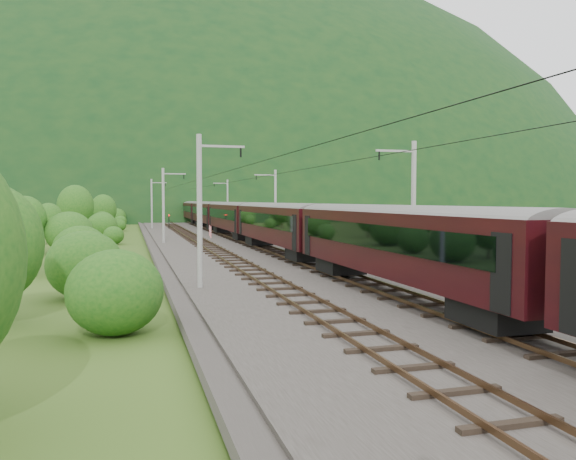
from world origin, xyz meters
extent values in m
plane|color=#355219|center=(0.00, 0.00, 0.00)|extent=(600.00, 600.00, 0.00)
cube|color=#38332D|center=(0.00, 10.00, 0.15)|extent=(14.00, 220.00, 0.30)
cube|color=brown|center=(-3.12, 10.00, 0.49)|extent=(0.08, 220.00, 0.15)
cube|color=brown|center=(-1.68, 10.00, 0.49)|extent=(0.08, 220.00, 0.15)
cube|color=black|center=(-2.40, 10.00, 0.36)|extent=(2.40, 220.00, 0.12)
cube|color=brown|center=(1.68, 10.00, 0.49)|extent=(0.08, 220.00, 0.15)
cube|color=brown|center=(3.12, 10.00, 0.49)|extent=(0.08, 220.00, 0.15)
cube|color=black|center=(2.40, 10.00, 0.36)|extent=(2.40, 220.00, 0.12)
cylinder|color=gray|center=(-6.20, 0.00, 4.30)|extent=(0.28, 0.28, 8.00)
cube|color=gray|center=(-5.00, 0.00, 7.70)|extent=(2.40, 0.12, 0.12)
cylinder|color=black|center=(-4.00, 0.00, 7.40)|extent=(0.10, 0.10, 0.50)
cylinder|color=gray|center=(-6.20, 32.00, 4.30)|extent=(0.28, 0.28, 8.00)
cube|color=gray|center=(-5.00, 32.00, 7.70)|extent=(2.40, 0.12, 0.12)
cylinder|color=black|center=(-4.00, 32.00, 7.40)|extent=(0.10, 0.10, 0.50)
cylinder|color=gray|center=(-6.20, 64.00, 4.30)|extent=(0.28, 0.28, 8.00)
cube|color=gray|center=(-5.00, 64.00, 7.70)|extent=(2.40, 0.12, 0.12)
cylinder|color=black|center=(-4.00, 64.00, 7.40)|extent=(0.10, 0.10, 0.50)
cylinder|color=gray|center=(-6.20, 96.00, 4.30)|extent=(0.28, 0.28, 8.00)
cube|color=gray|center=(-5.00, 96.00, 7.70)|extent=(2.40, 0.12, 0.12)
cylinder|color=black|center=(-4.00, 96.00, 7.40)|extent=(0.10, 0.10, 0.50)
cylinder|color=gray|center=(-6.20, 128.00, 4.30)|extent=(0.28, 0.28, 8.00)
cube|color=gray|center=(-5.00, 128.00, 7.70)|extent=(2.40, 0.12, 0.12)
cylinder|color=black|center=(-4.00, 128.00, 7.40)|extent=(0.10, 0.10, 0.50)
cylinder|color=gray|center=(6.20, 0.00, 4.30)|extent=(0.28, 0.28, 8.00)
cube|color=gray|center=(5.00, 0.00, 7.70)|extent=(2.40, 0.12, 0.12)
cylinder|color=black|center=(4.00, 0.00, 7.40)|extent=(0.10, 0.10, 0.50)
cylinder|color=gray|center=(6.20, 32.00, 4.30)|extent=(0.28, 0.28, 8.00)
cube|color=gray|center=(5.00, 32.00, 7.70)|extent=(2.40, 0.12, 0.12)
cylinder|color=black|center=(4.00, 32.00, 7.40)|extent=(0.10, 0.10, 0.50)
cylinder|color=gray|center=(6.20, 64.00, 4.30)|extent=(0.28, 0.28, 8.00)
cube|color=gray|center=(5.00, 64.00, 7.70)|extent=(2.40, 0.12, 0.12)
cylinder|color=black|center=(4.00, 64.00, 7.40)|extent=(0.10, 0.10, 0.50)
cylinder|color=gray|center=(6.20, 96.00, 4.30)|extent=(0.28, 0.28, 8.00)
cube|color=gray|center=(5.00, 96.00, 7.70)|extent=(2.40, 0.12, 0.12)
cylinder|color=black|center=(4.00, 96.00, 7.40)|extent=(0.10, 0.10, 0.50)
cylinder|color=gray|center=(6.20, 128.00, 4.30)|extent=(0.28, 0.28, 8.00)
cube|color=gray|center=(5.00, 128.00, 7.70)|extent=(2.40, 0.12, 0.12)
cylinder|color=black|center=(4.00, 128.00, 7.40)|extent=(0.10, 0.10, 0.50)
cylinder|color=black|center=(-2.40, 10.00, 7.10)|extent=(0.03, 198.00, 0.03)
cylinder|color=black|center=(2.40, 10.00, 7.10)|extent=(0.03, 198.00, 0.03)
ellipsoid|color=black|center=(0.00, 260.00, 0.00)|extent=(504.00, 360.00, 244.00)
cube|color=black|center=(2.40, -5.53, 2.87)|extent=(2.78, 21.13, 2.88)
cylinder|color=slate|center=(2.40, -5.53, 4.17)|extent=(2.78, 21.02, 2.78)
cube|color=black|center=(0.99, -5.53, 3.22)|extent=(0.05, 18.59, 1.10)
cube|color=black|center=(3.81, -5.53, 3.22)|extent=(0.05, 18.59, 1.10)
cube|color=black|center=(2.40, -12.93, 1.00)|extent=(2.11, 3.07, 0.86)
cube|color=black|center=(2.40, 1.86, 1.00)|extent=(2.11, 3.07, 0.86)
cube|color=black|center=(2.40, 16.40, 2.87)|extent=(2.78, 21.13, 2.88)
cylinder|color=slate|center=(2.40, 16.40, 4.17)|extent=(2.78, 21.02, 2.78)
cube|color=black|center=(0.99, 16.40, 3.22)|extent=(0.05, 18.59, 1.10)
cube|color=black|center=(3.81, 16.40, 3.22)|extent=(0.05, 18.59, 1.10)
cube|color=black|center=(2.40, 9.00, 1.00)|extent=(2.11, 3.07, 0.86)
cube|color=black|center=(2.40, 23.79, 1.00)|extent=(2.11, 3.07, 0.86)
cube|color=black|center=(2.40, 38.32, 2.87)|extent=(2.78, 21.13, 2.88)
cylinder|color=slate|center=(2.40, 38.32, 4.17)|extent=(2.78, 21.02, 2.78)
cube|color=black|center=(0.99, 38.32, 3.22)|extent=(0.05, 18.59, 1.10)
cube|color=black|center=(3.81, 38.32, 3.22)|extent=(0.05, 18.59, 1.10)
cube|color=black|center=(2.40, 30.93, 1.00)|extent=(2.11, 3.07, 0.86)
cube|color=black|center=(2.40, 45.72, 1.00)|extent=(2.11, 3.07, 0.86)
cube|color=black|center=(2.40, 60.25, 2.87)|extent=(2.78, 21.13, 2.88)
cylinder|color=slate|center=(2.40, 60.25, 4.17)|extent=(2.78, 21.02, 2.78)
cube|color=black|center=(0.99, 60.25, 3.22)|extent=(0.05, 18.59, 1.10)
cube|color=black|center=(3.81, 60.25, 3.22)|extent=(0.05, 18.59, 1.10)
cube|color=black|center=(2.40, 52.86, 1.00)|extent=(2.11, 3.07, 0.86)
cube|color=black|center=(2.40, 67.65, 1.00)|extent=(2.11, 3.07, 0.86)
cube|color=black|center=(2.40, 82.18, 2.87)|extent=(2.78, 21.13, 2.88)
cylinder|color=slate|center=(2.40, 82.18, 4.17)|extent=(2.78, 21.02, 2.78)
cube|color=black|center=(0.99, 82.18, 3.22)|extent=(0.05, 18.59, 1.10)
cube|color=black|center=(3.81, 82.18, 3.22)|extent=(0.05, 18.59, 1.10)
cube|color=black|center=(2.40, 74.79, 1.00)|extent=(2.11, 3.07, 0.86)
cube|color=black|center=(2.40, 89.58, 1.00)|extent=(2.11, 3.07, 0.86)
cube|color=#12178E|center=(2.40, 112.75, 2.87)|extent=(2.78, 17.29, 2.88)
cylinder|color=slate|center=(2.40, 112.75, 4.17)|extent=(2.78, 17.20, 2.78)
cube|color=black|center=(0.99, 112.75, 3.22)|extent=(0.05, 15.21, 1.10)
cube|color=black|center=(3.81, 112.75, 3.22)|extent=(0.05, 15.21, 1.10)
cube|color=black|center=(2.40, 106.70, 1.00)|extent=(2.11, 3.07, 0.86)
cube|color=black|center=(2.40, 118.80, 1.00)|extent=(2.11, 3.07, 0.86)
cube|color=yellow|center=(2.40, 121.20, 2.68)|extent=(2.84, 0.50, 2.59)
cube|color=yellow|center=(2.40, 104.31, 2.68)|extent=(2.84, 0.50, 2.59)
cube|color=black|center=(2.40, 115.75, 4.84)|extent=(0.08, 1.60, 0.86)
cylinder|color=red|center=(-0.29, 38.09, 1.02)|extent=(0.15, 0.15, 1.44)
cylinder|color=red|center=(0.16, 42.31, 0.98)|extent=(0.15, 0.15, 1.36)
cylinder|color=black|center=(-3.62, 61.99, 1.34)|extent=(0.15, 0.15, 2.09)
sphere|color=red|center=(-3.62, 61.99, 2.44)|extent=(0.25, 0.25, 0.25)
ellipsoid|color=#184D14|center=(-10.27, -8.41, 1.56)|extent=(3.46, 3.46, 3.12)
ellipsoid|color=#184D14|center=(-11.88, -0.12, 1.69)|extent=(3.75, 3.75, 3.38)
ellipsoid|color=#184D14|center=(-12.82, 9.38, 1.61)|extent=(3.58, 3.58, 3.23)
ellipsoid|color=#184D14|center=(-13.45, 16.90, 1.32)|extent=(2.94, 2.94, 2.65)
ellipsoid|color=#184D14|center=(-15.04, 25.22, 1.93)|extent=(4.28, 4.28, 3.85)
ellipsoid|color=#184D14|center=(-11.43, 34.89, 1.01)|extent=(2.24, 2.24, 2.02)
ellipsoid|color=#184D14|center=(-12.99, 43.03, 1.68)|extent=(3.74, 3.74, 3.37)
ellipsoid|color=#184D14|center=(-13.43, 53.18, 1.66)|extent=(3.68, 3.68, 3.31)
ellipsoid|color=#184D14|center=(-11.24, 62.48, 0.92)|extent=(2.05, 2.05, 1.85)
ellipsoid|color=#184D14|center=(-14.66, 71.43, 1.28)|extent=(2.84, 2.84, 2.55)
ellipsoid|color=#184D14|center=(-11.29, 79.04, 1.00)|extent=(2.23, 2.23, 2.00)
ellipsoid|color=#184D14|center=(-12.12, 86.68, 1.63)|extent=(3.63, 3.63, 3.26)
ellipsoid|color=#184D14|center=(-12.73, 94.24, 0.90)|extent=(1.99, 1.99, 1.79)
cylinder|color=black|center=(-17.17, 10.83, 1.26)|extent=(0.24, 0.24, 2.53)
ellipsoid|color=#184D14|center=(-17.17, 10.83, 2.71)|extent=(3.25, 3.25, 3.90)
cylinder|color=black|center=(-18.71, 25.35, 1.43)|extent=(0.24, 0.24, 2.86)
ellipsoid|color=#184D14|center=(-18.71, 25.35, 3.07)|extent=(3.68, 3.68, 4.42)
cylinder|color=black|center=(-18.39, 38.09, 1.24)|extent=(0.24, 0.24, 2.48)
ellipsoid|color=#184D14|center=(-18.39, 38.09, 2.66)|extent=(3.19, 3.19, 3.83)
cylinder|color=black|center=(-16.82, 52.62, 1.89)|extent=(0.24, 0.24, 3.78)
ellipsoid|color=#184D14|center=(-16.82, 52.62, 4.05)|extent=(4.86, 4.86, 5.84)
cylinder|color=black|center=(-13.64, 63.60, 1.57)|extent=(0.24, 0.24, 3.14)
ellipsoid|color=#184D14|center=(-13.64, 63.60, 3.37)|extent=(4.04, 4.04, 4.85)
ellipsoid|color=#184D14|center=(11.79, 18.26, 1.38)|extent=(3.07, 3.07, 2.76)
ellipsoid|color=#184D14|center=(10.77, 50.49, 1.51)|extent=(3.36, 3.36, 3.02)
camera|label=1|loc=(-9.74, -29.42, 4.88)|focal=35.00mm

